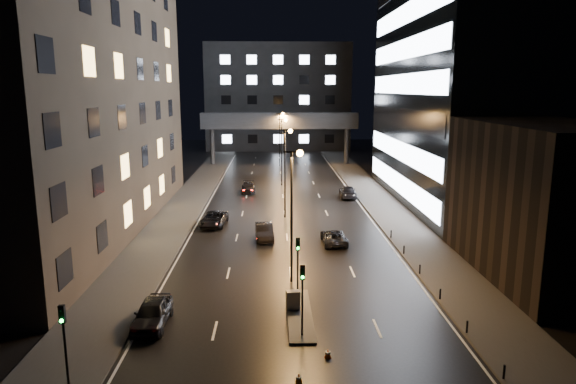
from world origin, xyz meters
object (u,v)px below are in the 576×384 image
(car_away_a, at_px, (152,313))
(car_toward_a, at_px, (334,237))
(car_away_b, at_px, (264,232))
(car_toward_b, at_px, (348,192))
(utility_cabinet, at_px, (293,300))
(car_away_d, at_px, (248,188))
(car_away_c, at_px, (214,219))

(car_away_a, height_order, car_toward_a, car_away_a)
(car_away_b, bearing_deg, car_away_a, -114.14)
(car_toward_a, xyz_separation_m, car_toward_b, (4.42, 21.18, 0.11))
(car_away_a, height_order, utility_cabinet, car_away_a)
(car_toward_b, xyz_separation_m, utility_cabinet, (-8.93, -36.21, 0.02))
(car_away_d, xyz_separation_m, utility_cabinet, (4.75, -40.04, 0.08))
(car_away_b, xyz_separation_m, car_toward_b, (11.08, 19.55, -0.01))
(car_away_b, bearing_deg, car_away_c, 131.54)
(utility_cabinet, bearing_deg, car_toward_b, 67.80)
(car_away_c, xyz_separation_m, car_toward_a, (12.16, -6.97, -0.08))
(car_away_c, distance_m, car_away_d, 18.26)
(car_away_b, height_order, car_toward_a, car_away_b)
(car_toward_b, bearing_deg, car_away_c, 45.31)
(car_away_c, bearing_deg, car_toward_b, 45.48)
(car_toward_b, bearing_deg, utility_cabinet, 80.87)
(car_away_c, bearing_deg, utility_cabinet, -65.94)
(car_away_b, relative_size, utility_cabinet, 3.73)
(car_away_b, height_order, car_toward_b, car_away_b)
(car_toward_a, bearing_deg, car_away_b, -15.64)
(car_away_b, height_order, utility_cabinet, car_away_b)
(car_toward_b, bearing_deg, car_away_a, 69.68)
(car_away_b, distance_m, car_away_d, 23.52)
(car_away_a, bearing_deg, car_away_b, 70.63)
(car_away_b, relative_size, car_toward_a, 1.00)
(car_away_c, bearing_deg, car_away_a, -87.96)
(car_away_d, distance_m, utility_cabinet, 40.32)
(car_toward_a, relative_size, car_toward_b, 0.89)
(car_away_c, distance_m, utility_cabinet, 23.30)
(car_away_a, relative_size, car_away_c, 0.92)
(car_away_d, xyz_separation_m, car_toward_b, (13.68, -3.83, 0.07))
(car_away_a, distance_m, utility_cabinet, 9.02)
(car_away_a, relative_size, car_toward_a, 1.03)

